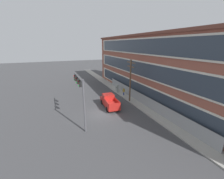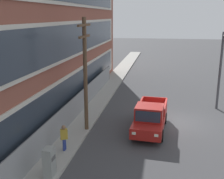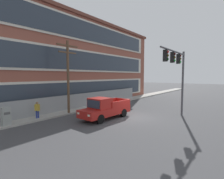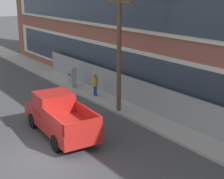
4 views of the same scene
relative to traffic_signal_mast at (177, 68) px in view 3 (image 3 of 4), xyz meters
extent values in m
plane|color=#424244|center=(-1.88, 3.37, -4.74)|extent=(160.00, 160.00, 0.00)
cube|color=#9E9B93|center=(-1.88, 10.53, -4.66)|extent=(80.00, 2.19, 0.16)
cube|color=brown|center=(-4.77, 15.68, 1.01)|extent=(42.40, 8.11, 11.50)
cube|color=beige|center=(-4.77, 11.56, -2.63)|extent=(39.01, 0.10, 2.76)
cube|color=#2D3844|center=(-4.77, 11.50, -2.63)|extent=(37.31, 0.06, 2.30)
cube|color=beige|center=(-4.77, 11.56, 1.20)|extent=(39.01, 0.10, 2.76)
cube|color=#2D3844|center=(-4.77, 11.50, 1.20)|extent=(37.31, 0.06, 2.30)
cube|color=beige|center=(-4.77, 11.56, 5.03)|extent=(39.01, 0.10, 2.76)
cube|color=#2D3844|center=(-4.77, 11.50, 5.03)|extent=(37.31, 0.06, 2.30)
cube|color=brown|center=(-4.77, 15.68, 6.96)|extent=(42.90, 8.61, 0.40)
cube|color=gray|center=(-2.86, 11.07, -3.82)|extent=(27.31, 0.04, 1.85)
cylinder|color=#4C4C51|center=(10.80, 11.07, -3.82)|extent=(0.06, 0.06, 1.85)
cylinder|color=#4C4C51|center=(-2.86, 11.07, -2.89)|extent=(27.31, 0.05, 0.05)
cylinder|color=#4C4C51|center=(1.93, 0.00, -1.51)|extent=(0.20, 0.20, 6.46)
cylinder|color=#4C4C51|center=(-1.11, 0.00, 1.42)|extent=(6.07, 0.14, 0.14)
cube|color=black|center=(0.24, 0.00, 0.87)|extent=(0.28, 0.32, 0.90)
cylinder|color=#4B0807|center=(0.24, -0.18, 1.15)|extent=(0.04, 0.18, 0.18)
cylinder|color=#503E08|center=(0.24, -0.18, 0.87)|extent=(0.04, 0.18, 0.18)
cylinder|color=green|center=(0.24, -0.18, 0.59)|extent=(0.04, 0.18, 0.18)
cube|color=black|center=(-1.44, 0.00, 0.87)|extent=(0.28, 0.32, 0.90)
cylinder|color=#4B0807|center=(-1.44, -0.18, 1.15)|extent=(0.04, 0.18, 0.18)
cylinder|color=#503E08|center=(-1.44, -0.18, 0.87)|extent=(0.04, 0.18, 0.18)
cylinder|color=green|center=(-1.44, -0.18, 0.59)|extent=(0.04, 0.18, 0.18)
cube|color=black|center=(-3.13, 0.00, 0.87)|extent=(0.28, 0.32, 0.90)
cylinder|color=red|center=(-3.13, -0.18, 1.15)|extent=(0.04, 0.18, 0.18)
cylinder|color=#503E08|center=(-3.13, -0.18, 0.87)|extent=(0.04, 0.18, 0.18)
cylinder|color=#0A4011|center=(-3.13, -0.18, 0.59)|extent=(0.04, 0.18, 0.18)
cube|color=#AD1E19|center=(-3.88, 5.37, -3.99)|extent=(5.51, 2.29, 0.70)
cube|color=#AD1E19|center=(-4.63, 5.42, -3.17)|extent=(1.73, 1.87, 0.94)
cube|color=#283342|center=(-5.45, 5.48, -3.17)|extent=(0.17, 1.58, 0.70)
cube|color=#AD1E19|center=(-2.73, 4.39, -3.36)|extent=(2.69, 0.31, 0.56)
cube|color=#AD1E19|center=(-2.60, 6.18, -3.36)|extent=(2.69, 0.31, 0.56)
cube|color=#AD1E19|center=(-1.23, 5.19, -3.36)|extent=(0.23, 1.84, 0.56)
cylinder|color=black|center=(-5.55, 4.60, -4.34)|extent=(0.82, 0.31, 0.80)
cylinder|color=black|center=(-5.43, 6.36, -4.34)|extent=(0.82, 0.31, 0.80)
cylinder|color=black|center=(-2.32, 4.38, -4.34)|extent=(0.82, 0.31, 0.80)
cylinder|color=black|center=(-2.20, 6.14, -4.34)|extent=(0.82, 0.31, 0.80)
cube|color=white|center=(-6.63, 4.89, -3.89)|extent=(0.08, 0.24, 0.16)
cube|color=white|center=(-6.54, 6.23, -3.89)|extent=(0.08, 0.24, 0.16)
cylinder|color=brown|center=(-4.77, 9.66, -0.92)|extent=(0.26, 0.26, 7.64)
cube|color=brown|center=(-4.77, 9.66, 2.39)|extent=(2.59, 0.14, 0.14)
cube|color=brown|center=(-4.77, 9.66, 1.69)|extent=(2.20, 0.14, 0.14)
cube|color=#939993|center=(-10.77, 9.85, -3.93)|extent=(0.63, 0.44, 1.63)
cube|color=#515151|center=(-10.77, 9.62, -3.60)|extent=(0.44, 0.02, 0.20)
cylinder|color=navy|center=(-8.12, 10.09, -4.32)|extent=(0.14, 0.14, 0.85)
cylinder|color=navy|center=(-7.94, 10.09, -4.32)|extent=(0.14, 0.14, 0.85)
cube|color=#B7932D|center=(-8.03, 10.09, -3.59)|extent=(0.40, 0.47, 0.60)
sphere|color=#8C6647|center=(-8.03, 10.09, -3.17)|extent=(0.24, 0.24, 0.24)
camera|label=1|loc=(17.79, -3.05, 5.37)|focal=24.00mm
camera|label=2|loc=(-22.15, 4.72, 2.96)|focal=45.00mm
camera|label=3|loc=(-16.53, -4.91, -0.66)|focal=28.00mm
camera|label=4|loc=(10.70, -1.72, 2.36)|focal=55.00mm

